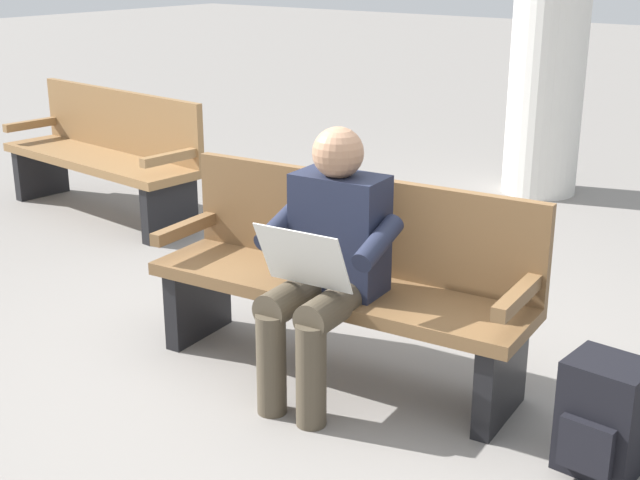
# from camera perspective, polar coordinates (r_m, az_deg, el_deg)

# --- Properties ---
(ground_plane) EXTENTS (40.00, 40.00, 0.00)m
(ground_plane) POSITION_cam_1_polar(r_m,az_deg,el_deg) (4.13, 0.96, -8.63)
(ground_plane) COLOR gray
(bench_near) EXTENTS (1.84, 0.66, 0.90)m
(bench_near) POSITION_cam_1_polar(r_m,az_deg,el_deg) (4.00, 1.51, -2.38)
(bench_near) COLOR brown
(bench_near) RESTS_ON ground
(person_seated) EXTENTS (0.60, 0.60, 1.18)m
(person_seated) POSITION_cam_1_polar(r_m,az_deg,el_deg) (3.73, 0.42, -1.18)
(person_seated) COLOR #1E2338
(person_seated) RESTS_ON ground
(backpack) EXTENTS (0.30, 0.31, 0.45)m
(backpack) POSITION_cam_1_polar(r_m,az_deg,el_deg) (3.50, 17.96, -10.92)
(backpack) COLOR black
(backpack) RESTS_ON ground
(bench_far) EXTENTS (1.83, 0.62, 0.90)m
(bench_far) POSITION_cam_1_polar(r_m,az_deg,el_deg) (6.61, -13.78, 5.55)
(bench_far) COLOR olive
(bench_far) RESTS_ON ground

